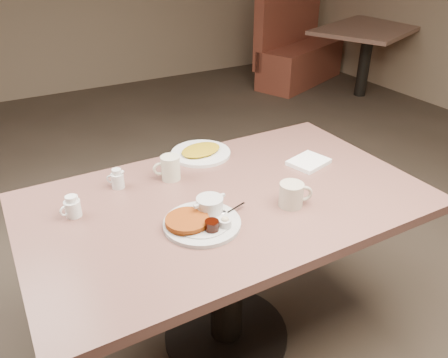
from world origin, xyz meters
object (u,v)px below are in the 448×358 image
creamer_right (117,179)px  booth_back_right (304,49)px  coffee_mug_far (170,168)px  hash_plate (201,152)px  coffee_mug_near (292,194)px  main_plate (202,218)px  diner_table (226,234)px  creamer_left (72,207)px

creamer_right → booth_back_right: bearing=41.1°
coffee_mug_far → hash_plate: size_ratio=0.37×
coffee_mug_far → creamer_right: (-0.21, 0.04, -0.01)m
coffee_mug_near → coffee_mug_far: size_ratio=1.14×
creamer_right → booth_back_right: size_ratio=0.04×
coffee_mug_far → hash_plate: 0.25m
coffee_mug_near → booth_back_right: (2.56, 3.13, -0.39)m
main_plate → creamer_right: 0.42m
main_plate → creamer_right: size_ratio=4.29×
coffee_mug_near → creamer_right: (-0.52, 0.44, -0.01)m
coffee_mug_near → coffee_mug_far: bearing=127.6°
main_plate → coffee_mug_near: coffee_mug_near is taller
diner_table → creamer_left: 0.59m
creamer_left → coffee_mug_near: bearing=-24.2°
diner_table → booth_back_right: bearing=47.2°
main_plate → creamer_left: (-0.37, 0.27, 0.01)m
coffee_mug_near → coffee_mug_far: (-0.31, 0.40, 0.00)m
coffee_mug_near → creamer_right: size_ratio=1.69×
main_plate → hash_plate: size_ratio=1.06×
creamer_right → main_plate: bearing=-65.5°
main_plate → booth_back_right: (2.90, 3.07, -0.36)m
creamer_right → coffee_mug_near: bearing=-40.4°
diner_table → coffee_mug_far: 0.35m
main_plate → diner_table: bearing=34.3°
diner_table → coffee_mug_near: bearing=-42.2°
diner_table → coffee_mug_far: bearing=118.3°
booth_back_right → creamer_left: bearing=-139.4°
coffee_mug_near → creamer_left: 0.78m
main_plate → creamer_right: (-0.17, 0.38, 0.01)m
creamer_left → hash_plate: size_ratio=0.25×
creamer_right → hash_plate: (0.41, 0.10, -0.02)m
coffee_mug_far → hash_plate: (0.21, 0.14, -0.04)m
diner_table → coffee_mug_near: size_ratio=11.11×
main_plate → creamer_left: size_ratio=4.21×
diner_table → hash_plate: (0.08, 0.38, 0.18)m
main_plate → hash_plate: 0.54m
main_plate → coffee_mug_near: size_ratio=2.54×
creamer_left → booth_back_right: size_ratio=0.04×
main_plate → coffee_mug_far: (0.03, 0.35, 0.03)m
coffee_mug_near → coffee_mug_far: coffee_mug_far is taller
hash_plate → coffee_mug_far: bearing=-146.2°
coffee_mug_near → booth_back_right: 4.06m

